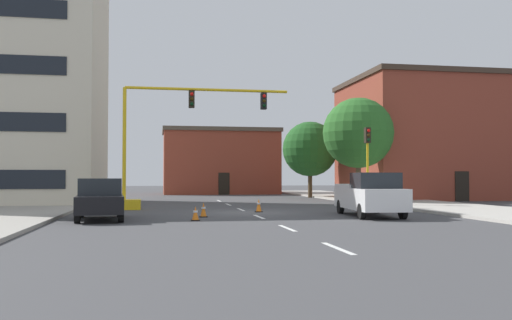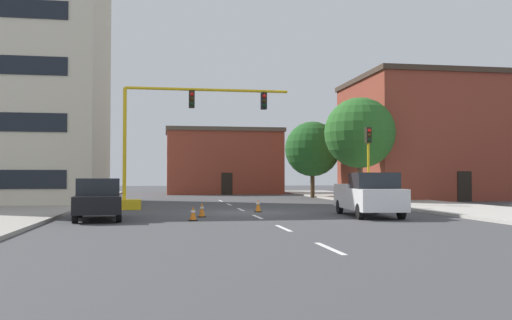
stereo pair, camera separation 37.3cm
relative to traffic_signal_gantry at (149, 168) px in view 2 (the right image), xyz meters
name	(u,v)px [view 2 (the right image)]	position (x,y,z in m)	size (l,w,h in m)	color
ground_plane	(248,213)	(4.98, -3.65, -2.31)	(160.00, 160.00, 0.00)	#424244
sidewalk_left	(40,205)	(-6.70, 4.35, -2.24)	(6.00, 56.00, 0.14)	#9E998E
sidewalk_right	(399,202)	(16.67, 4.35, -2.24)	(6.00, 56.00, 0.14)	#B2ADA3
lane_stripe_seg_0	(330,248)	(4.98, -17.65, -2.30)	(0.16, 2.40, 0.01)	silver
lane_stripe_seg_1	(283,228)	(4.98, -12.15, -2.30)	(0.16, 2.40, 0.01)	silver
lane_stripe_seg_2	(257,217)	(4.98, -6.65, -2.30)	(0.16, 2.40, 0.01)	silver
lane_stripe_seg_3	(241,210)	(4.98, -1.15, -2.30)	(0.16, 2.40, 0.01)	silver
lane_stripe_seg_4	(229,204)	(4.98, 4.35, -2.30)	(0.16, 2.40, 0.01)	silver
lane_stripe_seg_5	(221,201)	(4.98, 9.85, -2.30)	(0.16, 2.40, 0.01)	silver
building_brick_center	(223,161)	(6.94, 26.77, 1.10)	(12.05, 7.46, 6.79)	brown
building_row_right	(428,139)	(22.36, 11.28, 2.65)	(12.45, 11.23, 9.89)	brown
traffic_signal_gantry	(149,168)	(0.00, 0.00, 0.00)	(10.11, 1.20, 6.83)	yellow
traffic_light_pole_right	(368,148)	(13.02, 0.56, 1.22)	(0.32, 0.47, 4.80)	yellow
tree_right_far	(312,149)	(13.41, 14.77, 1.88)	(4.74, 4.74, 6.57)	#4C3823
tree_right_mid	(360,133)	(14.28, 5.46, 2.55)	(4.94, 4.94, 7.34)	brown
pickup_truck_white	(369,195)	(10.04, -7.21, -1.33)	(2.45, 5.55, 1.99)	white
sedan_black_near_left	(98,199)	(-1.90, -7.20, -1.42)	(2.22, 4.64, 1.74)	black
traffic_cone_roadside_a	(202,210)	(2.50, -6.41, -1.98)	(0.36, 0.36, 0.66)	black
traffic_cone_roadside_b	(258,206)	(5.57, -3.36, -1.97)	(0.36, 0.36, 0.68)	black
traffic_cone_roadside_c	(193,214)	(2.01, -8.34, -2.02)	(0.36, 0.36, 0.59)	black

